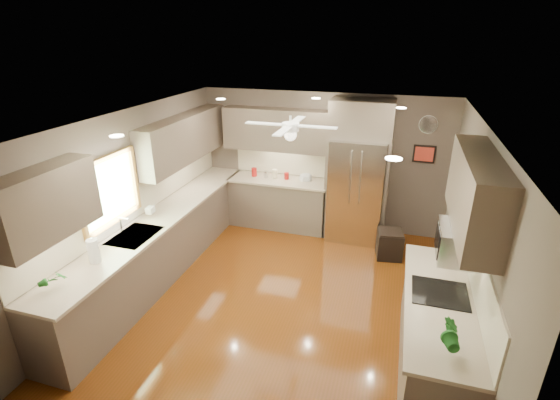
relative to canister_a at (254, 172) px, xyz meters
The scene contains 28 objects.
floor 2.74m from the canister_a, 61.12° to the right, with size 5.00×5.00×0.00m, color #542A0B.
ceiling 2.94m from the canister_a, 61.12° to the right, with size 5.00×5.00×0.00m, color white.
wall_back 1.28m from the canister_a, 12.74° to the left, with size 4.50×4.50×0.00m, color brown.
wall_front 4.88m from the canister_a, 75.45° to the right, with size 4.50×4.50×0.00m, color brown.
wall_left 2.46m from the canister_a, 114.73° to the right, with size 5.00×5.00×0.00m, color brown.
wall_right 4.13m from the canister_a, 32.60° to the right, with size 5.00×5.00×0.00m, color brown.
canister_a is the anchor object (origin of this frame).
canister_b 0.25m from the canister_a, ahead, with size 0.08×0.08×0.13m, color silver.
canister_c 0.41m from the canister_a, ahead, with size 0.10×0.10×0.16m, color beige.
canister_d 0.63m from the canister_a, ahead, with size 0.09×0.09×0.13m, color #9D1211.
soap_bottle 2.27m from the canister_a, 111.70° to the right, with size 0.09×0.10×0.21m, color white.
potted_plant_left 4.11m from the canister_a, 100.30° to the right, with size 0.15×0.10×0.28m, color #19591C.
potted_plant_right 4.91m from the canister_a, 50.20° to the right, with size 0.18×0.15×0.33m, color #19591C.
bowl 0.99m from the canister_a, ahead, with size 0.24×0.24×0.06m, color beige.
left_run 2.26m from the canister_a, 109.36° to the right, with size 0.65×4.70×1.45m.
back_run 0.73m from the canister_a, ahead, with size 1.85×0.65×1.45m.
uppers 1.80m from the canister_a, 72.23° to the right, with size 4.50×4.70×0.95m.
window 2.95m from the canister_a, 110.06° to the right, with size 0.05×1.12×0.92m.
sink 2.82m from the canister_a, 104.53° to the right, with size 0.50×0.70×0.32m.
refrigerator 1.93m from the canister_a, ahead, with size 1.06×0.75×2.45m.
right_run 4.40m from the canister_a, 43.77° to the right, with size 0.70×2.20×1.45m.
microwave 4.30m from the canister_a, 40.45° to the right, with size 0.43×0.55×0.34m.
ceiling_fan 2.63m from the canister_a, 57.48° to the right, with size 1.18×1.18×0.32m.
recessed_lights 2.63m from the canister_a, 56.95° to the right, with size 2.84×3.14×0.01m.
wall_clock 3.16m from the canister_a, ahead, with size 0.30×0.03×0.30m.
framed_print 3.03m from the canister_a, ahead, with size 0.36×0.03×0.30m.
stool 2.78m from the canister_a, 14.03° to the right, with size 0.45×0.45×0.47m.
paper_towel 3.52m from the canister_a, 102.08° to the right, with size 0.13×0.13×0.33m.
Camera 1 is at (1.33, -4.55, 3.47)m, focal length 26.00 mm.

